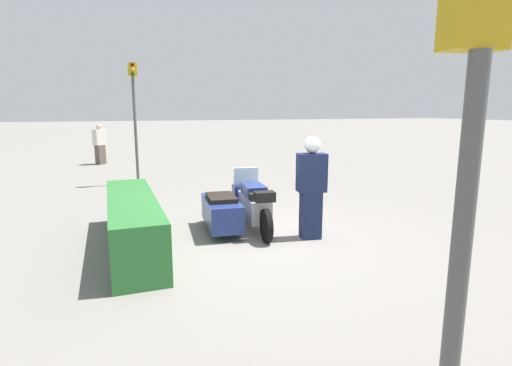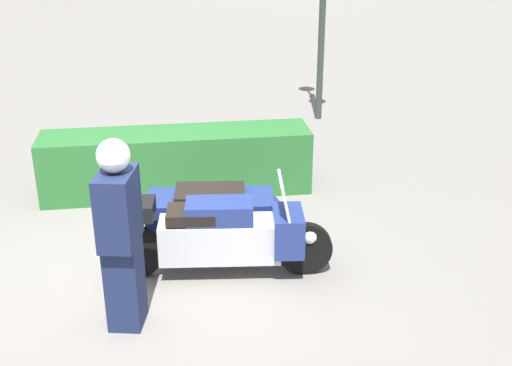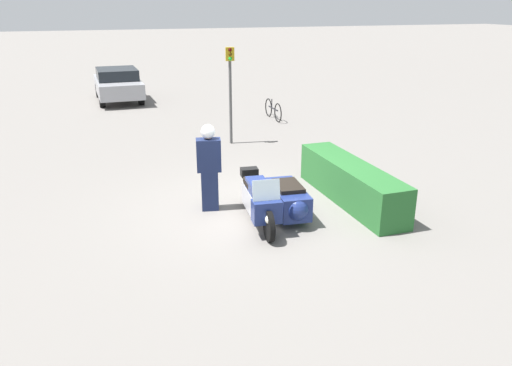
{
  "view_description": "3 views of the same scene",
  "coord_description": "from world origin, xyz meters",
  "px_view_note": "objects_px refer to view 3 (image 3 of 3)",
  "views": [
    {
      "loc": [
        -6.57,
        2.7,
        2.36
      ],
      "look_at": [
        0.63,
        0.03,
        0.94
      ],
      "focal_mm": 28.0,
      "sensor_mm": 36.0,
      "label": 1
    },
    {
      "loc": [
        0.26,
        -6.08,
        3.71
      ],
      "look_at": [
        1.25,
        0.68,
        0.79
      ],
      "focal_mm": 45.0,
      "sensor_mm": 36.0,
      "label": 2
    },
    {
      "loc": [
        9.68,
        -3.1,
        4.27
      ],
      "look_at": [
        1.37,
        -0.22,
        1.08
      ],
      "focal_mm": 35.0,
      "sensor_mm": 36.0,
      "label": 3
    }
  ],
  "objects_px": {
    "police_motorcycle": "(276,200)",
    "hedge_bush_curbside": "(351,183)",
    "officer_rider": "(209,165)",
    "traffic_light_far": "(230,81)",
    "parked_car_background": "(118,84)",
    "bicycle_parked": "(273,110)"
  },
  "relations": [
    {
      "from": "officer_rider",
      "to": "hedge_bush_curbside",
      "type": "xyz_separation_m",
      "value": [
        0.59,
        3.12,
        -0.56
      ]
    },
    {
      "from": "officer_rider",
      "to": "parked_car_background",
      "type": "xyz_separation_m",
      "value": [
        -13.84,
        -0.82,
        -0.22
      ]
    },
    {
      "from": "bicycle_parked",
      "to": "parked_car_background",
      "type": "bearing_deg",
      "value": -136.79
    },
    {
      "from": "officer_rider",
      "to": "traffic_light_far",
      "type": "height_order",
      "value": "traffic_light_far"
    },
    {
      "from": "traffic_light_far",
      "to": "parked_car_background",
      "type": "distance_m",
      "value": 9.32
    },
    {
      "from": "hedge_bush_curbside",
      "to": "officer_rider",
      "type": "bearing_deg",
      "value": -100.71
    },
    {
      "from": "traffic_light_far",
      "to": "bicycle_parked",
      "type": "distance_m",
      "value": 4.23
    },
    {
      "from": "officer_rider",
      "to": "traffic_light_far",
      "type": "relative_size",
      "value": 0.63
    },
    {
      "from": "police_motorcycle",
      "to": "traffic_light_far",
      "type": "distance_m",
      "value": 6.33
    },
    {
      "from": "police_motorcycle",
      "to": "hedge_bush_curbside",
      "type": "xyz_separation_m",
      "value": [
        -0.46,
        2.0,
        -0.01
      ]
    },
    {
      "from": "hedge_bush_curbside",
      "to": "parked_car_background",
      "type": "height_order",
      "value": "parked_car_background"
    },
    {
      "from": "traffic_light_far",
      "to": "parked_car_background",
      "type": "height_order",
      "value": "traffic_light_far"
    },
    {
      "from": "officer_rider",
      "to": "hedge_bush_curbside",
      "type": "bearing_deg",
      "value": -88.9
    },
    {
      "from": "officer_rider",
      "to": "traffic_light_far",
      "type": "bearing_deg",
      "value": -9.51
    },
    {
      "from": "traffic_light_far",
      "to": "parked_car_background",
      "type": "relative_size",
      "value": 0.7
    },
    {
      "from": "officer_rider",
      "to": "parked_car_background",
      "type": "bearing_deg",
      "value": 15.22
    },
    {
      "from": "police_motorcycle",
      "to": "parked_car_background",
      "type": "xyz_separation_m",
      "value": [
        -14.89,
        -1.95,
        0.33
      ]
    },
    {
      "from": "hedge_bush_curbside",
      "to": "bicycle_parked",
      "type": "relative_size",
      "value": 2.09
    },
    {
      "from": "parked_car_background",
      "to": "hedge_bush_curbside",
      "type": "bearing_deg",
      "value": -165.52
    },
    {
      "from": "hedge_bush_curbside",
      "to": "traffic_light_far",
      "type": "xyz_separation_m",
      "value": [
        -5.62,
        -1.16,
        1.56
      ]
    },
    {
      "from": "officer_rider",
      "to": "traffic_light_far",
      "type": "xyz_separation_m",
      "value": [
        -5.03,
        1.96,
        1.01
      ]
    },
    {
      "from": "police_motorcycle",
      "to": "officer_rider",
      "type": "height_order",
      "value": "officer_rider"
    }
  ]
}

